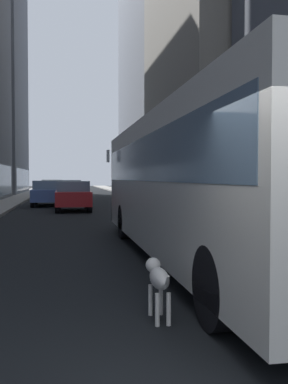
{
  "coord_description": "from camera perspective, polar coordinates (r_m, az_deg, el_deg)",
  "views": [
    {
      "loc": [
        -1.67,
        -3.18,
        1.78
      ],
      "look_at": [
        0.48,
        8.34,
        1.4
      ],
      "focal_mm": 40.09,
      "sensor_mm": 36.0,
      "label": 1
    }
  ],
  "objects": [
    {
      "name": "car_white_van",
      "position": [
        35.03,
        -9.79,
        0.27
      ],
      "size": [
        1.79,
        3.93,
        1.62
      ],
      "color": "silver",
      "rests_on": "ground"
    },
    {
      "name": "transit_bus",
      "position": [
        9.32,
        7.36,
        1.82
      ],
      "size": [
        2.78,
        11.53,
        3.05
      ],
      "color": "silver",
      "rests_on": "ground"
    },
    {
      "name": "sidewalk_right",
      "position": [
        38.92,
        0.36,
        -0.65
      ],
      "size": [
        2.4,
        110.0,
        0.15
      ],
      "primitive_type": "cube",
      "color": "#ADA89E",
      "rests_on": "ground"
    },
    {
      "name": "sidewalk_left",
      "position": [
        38.43,
        -16.58,
        -0.76
      ],
      "size": [
        2.4,
        110.0,
        0.15
      ],
      "primitive_type": "cube",
      "color": "gray",
      "rests_on": "ground"
    },
    {
      "name": "ground_plane",
      "position": [
        38.26,
        -8.06,
        -0.82
      ],
      "size": [
        120.0,
        120.0,
        0.0
      ],
      "primitive_type": "plane",
      "color": "black"
    },
    {
      "name": "dalmatian_dog",
      "position": [
        5.52,
        1.89,
        -11.42
      ],
      "size": [
        0.22,
        0.96,
        0.72
      ],
      "color": "white",
      "rests_on": "ground"
    },
    {
      "name": "car_yellow_taxi",
      "position": [
        41.53,
        -12.12,
        0.51
      ],
      "size": [
        1.94,
        4.77,
        1.62
      ],
      "color": "yellow",
      "rests_on": "ground"
    },
    {
      "name": "building_right_far",
      "position": [
        58.86,
        3.4,
        18.68
      ],
      "size": [
        10.43,
        23.66,
        37.63
      ],
      "color": "slate",
      "rests_on": "ground"
    },
    {
      "name": "car_blue_hatchback",
      "position": [
        28.38,
        -12.84,
        -0.12
      ],
      "size": [
        1.74,
        4.64,
        1.62
      ],
      "color": "#4C6BB7",
      "rests_on": "ground"
    },
    {
      "name": "car_red_coupe",
      "position": [
        23.64,
        -9.42,
        -0.49
      ],
      "size": [
        1.86,
        4.06,
        1.62
      ],
      "color": "red",
      "rests_on": "ground"
    }
  ]
}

